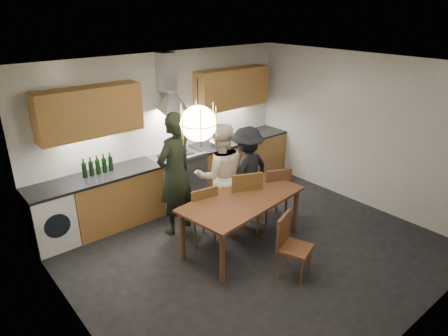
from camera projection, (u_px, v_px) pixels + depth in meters
ground at (253, 248)px, 5.86m from camera, size 5.00×5.00×0.00m
room_shell at (256, 137)px, 5.21m from camera, size 5.02×4.52×2.61m
counter_run at (179, 178)px, 7.09m from camera, size 5.00×0.62×0.90m
range_stove at (178, 179)px, 7.07m from camera, size 0.90×0.60×0.92m
wall_fixtures at (170, 98)px, 6.61m from camera, size 4.30×0.54×1.10m
pendant_lamp at (198, 123)px, 4.40m from camera, size 0.43×0.43×0.70m
dining_table at (242, 203)px, 5.69m from camera, size 1.94×1.15×0.77m
chair_back_left at (202, 211)px, 5.81m from camera, size 0.46×0.46×0.92m
chair_back_mid at (245, 198)px, 6.05m from camera, size 0.62×0.62×1.04m
chair_back_right at (275, 191)px, 6.39m from camera, size 0.56×0.56×0.95m
chair_front at (290, 242)px, 5.13m from camera, size 0.49×0.49×0.85m
person_left at (175, 174)px, 5.99m from camera, size 0.79×0.62×1.91m
person_mid at (220, 175)px, 6.22m from camera, size 1.01×0.92×1.68m
person_right at (247, 171)px, 6.61m from camera, size 1.04×0.68×1.51m
mixing_bowl at (218, 143)px, 7.38m from camera, size 0.31×0.31×0.07m
stock_pot at (248, 131)px, 7.95m from camera, size 0.19×0.19×0.13m
wine_bottles at (98, 165)px, 6.07m from camera, size 0.49×0.07×0.29m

